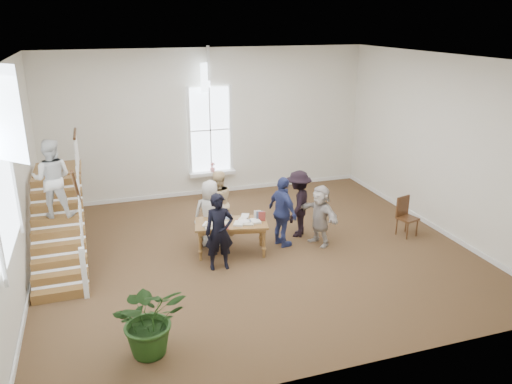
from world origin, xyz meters
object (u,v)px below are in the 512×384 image
object	(u,v)px
library_table	(231,226)
elderly_woman	(211,213)
woman_cluster_b	(298,204)
woman_cluster_c	(320,215)
person_yellow	(218,204)
woman_cluster_a	(283,212)
floor_plant	(150,318)
police_officer	(219,232)
side_chair	(405,214)

from	to	relation	value
library_table	elderly_woman	bearing A→B (deg)	132.48
woman_cluster_b	woman_cluster_c	xyz separation A→B (m)	(0.30, -0.65, -0.10)
library_table	elderly_woman	distance (m)	0.71
person_yellow	woman_cluster_a	size ratio (longest dim) A/B	0.99
library_table	woman_cluster_b	bearing A→B (deg)	26.23
woman_cluster_c	woman_cluster_b	bearing A→B (deg)	-173.26
library_table	person_yellow	distance (m)	1.12
person_yellow	library_table	bearing A→B (deg)	87.53
person_yellow	floor_plant	xyz separation A→B (m)	(-2.21, -4.30, -0.21)
person_yellow	woman_cluster_b	size ratio (longest dim) A/B	1.00
woman_cluster_c	floor_plant	bearing A→B (deg)	-73.96
police_officer	elderly_woman	xyz separation A→B (m)	(0.10, 1.25, -0.05)
side_chair	woman_cluster_a	bearing A→B (deg)	158.67
woman_cluster_b	woman_cluster_c	world-z (taller)	woman_cluster_b
person_yellow	woman_cluster_b	bearing A→B (deg)	156.80
floor_plant	police_officer	bearing A→B (deg)	54.59
police_officer	floor_plant	size ratio (longest dim) A/B	1.34
woman_cluster_a	side_chair	size ratio (longest dim) A/B	1.73
library_table	side_chair	distance (m)	4.54
woman_cluster_b	police_officer	bearing A→B (deg)	-27.74
woman_cluster_b	side_chair	bearing A→B (deg)	109.65
side_chair	elderly_woman	bearing A→B (deg)	154.11
library_table	woman_cluster_b	size ratio (longest dim) A/B	1.05
police_officer	woman_cluster_c	xyz separation A→B (m)	(2.65, 0.47, -0.12)
person_yellow	floor_plant	bearing A→B (deg)	57.57
police_officer	woman_cluster_b	distance (m)	2.60
elderly_woman	woman_cluster_c	bearing A→B (deg)	175.16
woman_cluster_b	elderly_woman	bearing A→B (deg)	-56.58
elderly_woman	floor_plant	size ratio (longest dim) A/B	1.26
elderly_woman	woman_cluster_c	xyz separation A→B (m)	(2.55, -0.78, -0.07)
police_officer	floor_plant	xyz separation A→B (m)	(-1.81, -2.55, -0.22)
person_yellow	side_chair	bearing A→B (deg)	157.29
person_yellow	woman_cluster_a	xyz separation A→B (m)	(1.35, -1.08, 0.01)
elderly_woman	library_table	bearing A→B (deg)	132.48
floor_plant	woman_cluster_b	bearing A→B (deg)	41.40
police_officer	elderly_woman	distance (m)	1.25
police_officer	woman_cluster_c	size ratio (longest dim) A/B	1.15
elderly_woman	side_chair	xyz separation A→B (m)	(4.88, -0.95, -0.26)
person_yellow	floor_plant	distance (m)	4.84
woman_cluster_a	woman_cluster_c	xyz separation A→B (m)	(0.90, -0.20, -0.12)
elderly_woman	side_chair	world-z (taller)	elderly_woman
police_officer	floor_plant	distance (m)	3.14
police_officer	person_yellow	size ratio (longest dim) A/B	1.01
woman_cluster_a	side_chair	bearing A→B (deg)	-111.83
elderly_woman	floor_plant	distance (m)	4.26
woman_cluster_c	library_table	bearing A→B (deg)	-112.68
woman_cluster_b	floor_plant	bearing A→B (deg)	-11.79
library_table	police_officer	distance (m)	0.81
library_table	woman_cluster_c	bearing A→B (deg)	7.60
woman_cluster_a	side_chair	distance (m)	3.27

